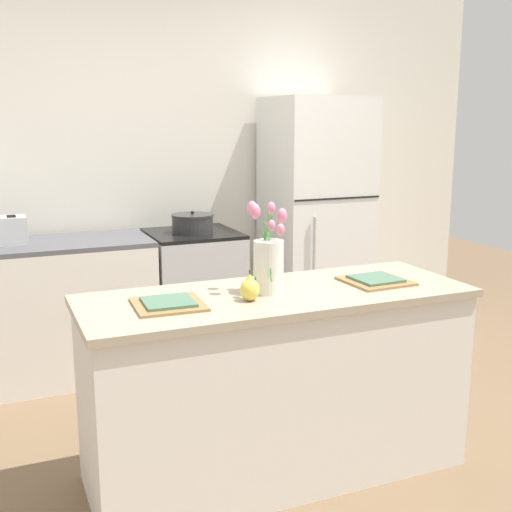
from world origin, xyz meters
name	(u,v)px	position (x,y,z in m)	size (l,w,h in m)	color
ground_plane	(276,470)	(0.00, 0.00, 0.00)	(10.00, 10.00, 0.00)	brown
back_wall	(162,164)	(0.00, 2.00, 1.35)	(5.20, 0.08, 2.70)	silver
kitchen_island	(277,384)	(0.00, 0.00, 0.45)	(1.80, 0.66, 0.89)	silver
back_counter	(18,315)	(-1.06, 1.60, 0.45)	(1.68, 0.60, 0.91)	silver
stove_range	(194,296)	(0.10, 1.60, 0.45)	(0.60, 0.61, 0.91)	#B2B5B7
refrigerator	(315,223)	(1.05, 1.60, 0.91)	(0.68, 0.67, 1.82)	white
flower_vase	(268,260)	(-0.04, 0.01, 1.04)	(0.18, 0.20, 0.41)	silver
pear_figurine	(250,289)	(-0.17, -0.08, 0.95)	(0.08, 0.08, 0.14)	#E5CC4C
plate_setting_left	(168,303)	(-0.52, -0.02, 0.90)	(0.30, 0.30, 0.02)	olive
plate_setting_right	(376,280)	(0.52, -0.02, 0.90)	(0.30, 0.30, 0.02)	olive
toaster	(4,230)	(-1.10, 1.63, 1.00)	(0.28, 0.18, 0.17)	#B7BABC
cooking_pot	(193,223)	(0.09, 1.58, 0.97)	(0.29, 0.29, 0.15)	#2D2D2D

